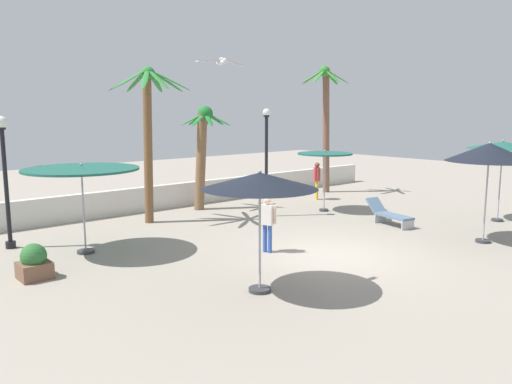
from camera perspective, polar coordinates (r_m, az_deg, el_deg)
The scene contains 17 objects.
ground_plane at distance 14.08m, azimuth 8.68°, elevation -7.18°, with size 56.00×56.00×0.00m, color #9E9384.
boundary_wall at distance 20.88m, azimuth -10.81°, elevation -0.56°, with size 25.20×0.30×0.97m, color silver.
patio_umbrella_0 at distance 19.99m, azimuth 7.82°, elevation 4.02°, with size 2.16×2.16×2.45m.
patio_umbrella_1 at distance 16.39m, azimuth 24.94°, elevation 4.07°, with size 2.50×2.50×3.05m.
patio_umbrella_2 at distance 10.70m, azimuth 0.44°, elevation 1.16°, with size 2.51×2.51×2.69m.
patio_umbrella_3 at distance 19.92m, azimuth 26.20°, elevation 4.72°, with size 2.46×2.46×2.95m.
patio_umbrella_4 at distance 14.57m, azimuth -19.18°, elevation 2.14°, with size 3.11×3.11×2.53m.
palm_tree_0 at distance 24.75m, azimuth 7.90°, elevation 8.50°, with size 2.33×2.30×6.10m.
palm_tree_1 at distance 18.07m, azimuth -12.13°, elevation 7.51°, with size 2.96×2.97×5.47m.
palm_tree_2 at distance 20.39m, azimuth -6.10°, elevation 5.32°, with size 2.09×2.08×4.17m.
lamp_post_0 at distance 15.95m, azimuth -26.59°, elevation 2.25°, with size 0.35×0.35×3.80m.
lamp_post_1 at distance 18.80m, azimuth 1.18°, elevation 3.56°, with size 0.28×0.28×4.04m.
lounge_chair_0 at distance 18.24m, azimuth 14.83°, elevation -2.39°, with size 0.93×1.96×0.84m.
guest_0 at distance 22.78m, azimuth 6.92°, elevation 1.70°, with size 0.41×0.47×1.69m.
guest_1 at distance 14.06m, azimuth 1.31°, elevation -3.09°, with size 0.34×0.54×1.58m.
seagull_0 at distance 10.85m, azimuth -3.98°, elevation 14.50°, with size 1.12×0.38×0.17m.
planter at distance 13.09m, azimuth -23.86°, elevation -7.36°, with size 0.70×0.70×0.85m.
Camera 1 is at (-10.40, -8.65, 3.90)m, focal length 35.28 mm.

